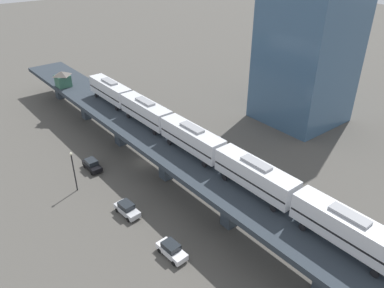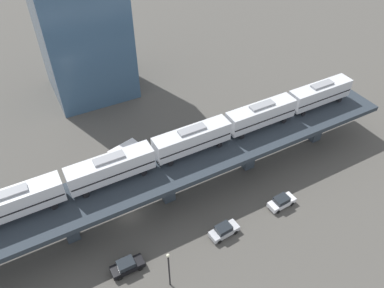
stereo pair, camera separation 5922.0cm
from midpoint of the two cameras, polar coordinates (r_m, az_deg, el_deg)
ground_plane at (r=55.71m, az=-39.42°, el=-18.84°), size 400.00×400.00×0.00m
elevated_viaduct at (r=51.76m, az=-42.34°, el=-15.39°), size 9.89×92.12×6.64m
subway_train at (r=46.91m, az=-31.14°, el=-8.10°), size 3.85×62.44×4.45m
street_car_white at (r=45.59m, az=-14.03°, el=-20.80°), size 2.18×4.51×1.89m
street_car_black at (r=52.02m, az=-44.39°, el=-26.67°), size 1.99×4.42×1.89m
street_car_silver at (r=46.52m, az=-27.51°, el=-25.01°), size 2.25×4.54×1.89m
delivery_truck at (r=60.57m, az=-37.11°, el=-9.02°), size 4.12×7.54×3.20m
street_lamp at (r=45.74m, az=-42.22°, el=-29.26°), size 0.44×0.44×6.94m
office_tower at (r=73.66m, az=-39.84°, el=14.44°), size 16.00×16.00×36.00m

